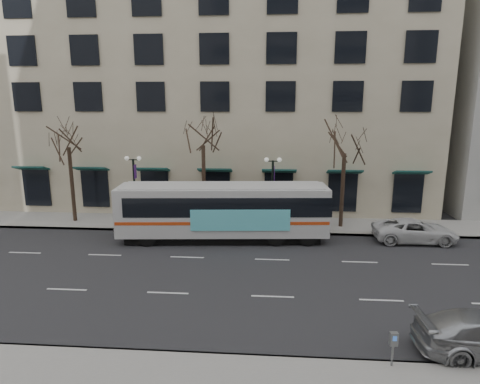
# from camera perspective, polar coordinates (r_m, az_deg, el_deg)

# --- Properties ---
(ground) EXTENTS (160.00, 160.00, 0.00)m
(ground) POSITION_cam_1_polar(r_m,az_deg,el_deg) (22.07, -8.74, -11.35)
(ground) COLOR black
(ground) RESTS_ON ground
(sidewalk_far) EXTENTS (80.00, 4.00, 0.15)m
(sidewalk_far) POSITION_cam_1_polar(r_m,az_deg,el_deg) (29.97, 4.53, -4.67)
(sidewalk_far) COLOR gray
(sidewalk_far) RESTS_ON ground
(building_hotel) EXTENTS (40.00, 20.00, 24.00)m
(building_hotel) POSITION_cam_1_polar(r_m,az_deg,el_deg) (41.35, -5.41, 16.68)
(building_hotel) COLOR tan
(building_hotel) RESTS_ON ground
(tree_far_left) EXTENTS (3.60, 3.60, 8.34)m
(tree_far_left) POSITION_cam_1_polar(r_m,az_deg,el_deg) (32.14, -23.33, 7.56)
(tree_far_left) COLOR black
(tree_far_left) RESTS_ON ground
(tree_far_mid) EXTENTS (3.60, 3.60, 8.55)m
(tree_far_mid) POSITION_cam_1_polar(r_m,az_deg,el_deg) (28.93, -5.30, 8.49)
(tree_far_mid) COLOR black
(tree_far_mid) RESTS_ON ground
(tree_far_right) EXTENTS (3.60, 3.60, 8.06)m
(tree_far_right) POSITION_cam_1_polar(r_m,az_deg,el_deg) (29.05, 14.74, 7.20)
(tree_far_right) COLOR black
(tree_far_right) RESTS_ON ground
(lamp_post_left) EXTENTS (1.22, 0.45, 5.21)m
(lamp_post_left) POSITION_cam_1_polar(r_m,az_deg,el_deg) (30.10, -14.75, 0.67)
(lamp_post_left) COLOR black
(lamp_post_left) RESTS_ON ground
(lamp_post_right) EXTENTS (1.22, 0.45, 5.21)m
(lamp_post_right) POSITION_cam_1_polar(r_m,az_deg,el_deg) (28.48, 4.65, 0.39)
(lamp_post_right) COLOR black
(lamp_post_right) RESTS_ON ground
(city_bus) EXTENTS (13.86, 4.07, 3.71)m
(city_bus) POSITION_cam_1_polar(r_m,az_deg,el_deg) (26.43, -2.23, -2.57)
(city_bus) COLOR silver
(city_bus) RESTS_ON ground
(white_pickup) EXTENTS (5.31, 2.46, 1.48)m
(white_pickup) POSITION_cam_1_polar(r_m,az_deg,el_deg) (28.75, 23.60, -5.05)
(white_pickup) COLOR silver
(white_pickup) RESTS_ON ground
(pay_station) EXTENTS (0.28, 0.19, 1.23)m
(pay_station) POSITION_cam_1_polar(r_m,az_deg,el_deg) (15.21, 20.99, -19.27)
(pay_station) COLOR slate
(pay_station) RESTS_ON sidewalk_near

